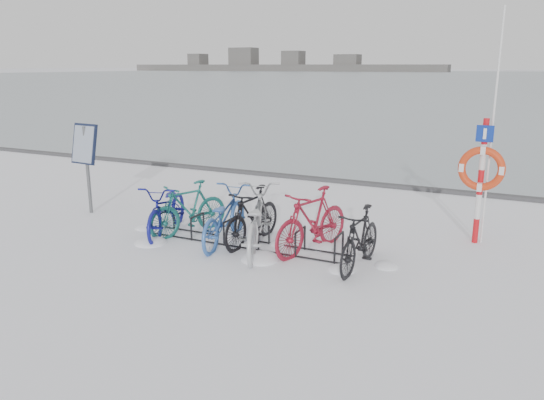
{
  "coord_description": "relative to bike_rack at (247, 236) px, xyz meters",
  "views": [
    {
      "loc": [
        4.46,
        -8.3,
        3.27
      ],
      "look_at": [
        0.24,
        0.6,
        0.75
      ],
      "focal_mm": 35.0,
      "sensor_mm": 36.0,
      "label": 1
    }
  ],
  "objects": [
    {
      "name": "bike_4",
      "position": [
        0.28,
        -0.18,
        0.41
      ],
      "size": [
        1.52,
        2.38,
        1.18
      ],
      "primitive_type": "imported",
      "rotation": [
        0.0,
        0.0,
        3.5
      ],
      "color": "#B4B7BB",
      "rests_on": "ground"
    },
    {
      "name": "bike_6",
      "position": [
        2.22,
        -0.19,
        0.34
      ],
      "size": [
        0.6,
        1.77,
        1.04
      ],
      "primitive_type": "imported",
      "rotation": [
        0.0,
        0.0,
        -0.06
      ],
      "color": "black",
      "rests_on": "ground"
    },
    {
      "name": "ground",
      "position": [
        0.0,
        0.0,
        -0.18
      ],
      "size": [
        900.0,
        900.0,
        0.0
      ],
      "primitive_type": "plane",
      "color": "white",
      "rests_on": "ground"
    },
    {
      "name": "snow_drifts",
      "position": [
        0.12,
        -0.27,
        -0.18
      ],
      "size": [
        5.41,
        1.71,
        0.24
      ],
      "color": "white",
      "rests_on": "ground"
    },
    {
      "name": "lifebuoy_station",
      "position": [
        3.85,
        1.91,
        1.25
      ],
      "size": [
        0.82,
        0.23,
        4.26
      ],
      "color": "red",
      "rests_on": "ground"
    },
    {
      "name": "bike_1",
      "position": [
        -1.37,
        0.14,
        0.36
      ],
      "size": [
        1.15,
        1.86,
        1.08
      ],
      "primitive_type": "imported",
      "rotation": [
        0.0,
        0.0,
        -0.39
      ],
      "color": "#175D58",
      "rests_on": "ground"
    },
    {
      "name": "shoreline",
      "position": [
        -122.02,
        260.0,
        2.61
      ],
      "size": [
        180.0,
        12.0,
        9.5
      ],
      "color": "#4A4A4A",
      "rests_on": "ground"
    },
    {
      "name": "quay_edge",
      "position": [
        0.0,
        5.9,
        -0.13
      ],
      "size": [
        400.0,
        0.25,
        0.1
      ],
      "primitive_type": "cube",
      "color": "#3F3F42",
      "rests_on": "ground"
    },
    {
      "name": "info_board",
      "position": [
        -4.26,
        0.44,
        1.28
      ],
      "size": [
        0.7,
        0.31,
        2.02
      ],
      "rotation": [
        0.0,
        0.0,
        -0.09
      ],
      "color": "#595B5E",
      "rests_on": "ground"
    },
    {
      "name": "bike_rack",
      "position": [
        0.0,
        0.0,
        0.0
      ],
      "size": [
        4.0,
        0.48,
        0.46
      ],
      "color": "black",
      "rests_on": "ground"
    },
    {
      "name": "bike_3",
      "position": [
        0.03,
        0.18,
        0.37
      ],
      "size": [
        0.68,
        1.87,
        1.1
      ],
      "primitive_type": "imported",
      "rotation": [
        0.0,
        0.0,
        -0.09
      ],
      "color": "black",
      "rests_on": "ground"
    },
    {
      "name": "ice_sheet",
      "position": [
        0.0,
        155.0,
        -0.17
      ],
      "size": [
        400.0,
        298.0,
        0.02
      ],
      "primitive_type": "cube",
      "color": "#A6B2BC",
      "rests_on": "ground"
    },
    {
      "name": "bike_2",
      "position": [
        -0.46,
        -0.03,
        0.35
      ],
      "size": [
        1.01,
        2.12,
        1.07
      ],
      "primitive_type": "imported",
      "rotation": [
        0.0,
        0.0,
        3.29
      ],
      "color": "#315FAD",
      "rests_on": "ground"
    },
    {
      "name": "bike_0",
      "position": [
        -1.77,
        -0.02,
        0.36
      ],
      "size": [
        1.27,
        2.16,
        1.07
      ],
      "primitive_type": "imported",
      "rotation": [
        0.0,
        0.0,
        0.29
      ],
      "color": "navy",
      "rests_on": "ground"
    },
    {
      "name": "bike_5",
      "position": [
        1.22,
        0.22,
        0.41
      ],
      "size": [
        1.13,
        2.05,
        1.19
      ],
      "primitive_type": "imported",
      "rotation": [
        0.0,
        0.0,
        -0.31
      ],
      "color": "maroon",
      "rests_on": "ground"
    }
  ]
}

